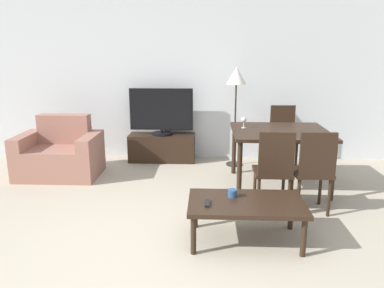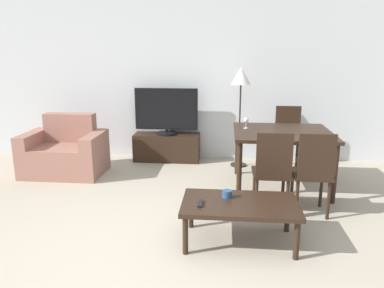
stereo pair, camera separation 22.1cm
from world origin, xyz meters
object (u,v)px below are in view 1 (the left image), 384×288
object	(u,v)px
coffee_table	(246,206)
dining_chair_near_right	(314,168)
dining_chair_near	(274,168)
dining_chair_far	(283,133)
floor_lamp	(236,83)
wine_glass_left	(244,120)
tv_stand	(162,148)
dining_table	(280,136)
remote_primary	(207,203)
cup_white_near	(232,193)
armchair	(60,155)
tv	(161,112)

from	to	relation	value
coffee_table	dining_chair_near_right	size ratio (longest dim) A/B	1.14
dining_chair_near	dining_chair_far	world-z (taller)	same
floor_lamp	wine_glass_left	size ratio (longest dim) A/B	10.24
dining_chair_near	dining_chair_far	size ratio (longest dim) A/B	1.00
dining_chair_near	floor_lamp	bearing A→B (deg)	99.79
coffee_table	floor_lamp	world-z (taller)	floor_lamp
tv_stand	floor_lamp	xyz separation A→B (m)	(1.14, -0.19, 1.05)
dining_chair_near_right	wine_glass_left	xyz separation A→B (m)	(-0.67, 0.97, 0.33)
dining_table	remote_primary	world-z (taller)	dining_table
dining_chair_near_right	cup_white_near	world-z (taller)	dining_chair_near_right
tv_stand	floor_lamp	world-z (taller)	floor_lamp
armchair	tv_stand	xyz separation A→B (m)	(1.35, 0.77, -0.08)
dining_chair_near	cup_white_near	size ratio (longest dim) A/B	10.32
tv_stand	coffee_table	distance (m)	2.79
wine_glass_left	dining_chair_far	bearing A→B (deg)	47.54
dining_chair_near_right	remote_primary	size ratio (longest dim) A/B	6.16
armchair	cup_white_near	size ratio (longest dim) A/B	12.25
coffee_table	dining_chair_near	xyz separation A→B (m)	(0.35, 0.65, 0.16)
coffee_table	wine_glass_left	distance (m)	1.70
dining_table	dining_chair_near	size ratio (longest dim) A/B	1.31
remote_primary	cup_white_near	world-z (taller)	cup_white_near
armchair	dining_chair_far	size ratio (longest dim) A/B	1.19
dining_chair_near_right	floor_lamp	distance (m)	2.02
coffee_table	dining_table	xyz separation A→B (m)	(0.57, 1.50, 0.31)
dining_table	tv_stand	bearing A→B (deg)	147.12
floor_lamp	remote_primary	size ratio (longest dim) A/B	9.97
armchair	tv	size ratio (longest dim) A/B	1.11
floor_lamp	cup_white_near	size ratio (longest dim) A/B	16.70
armchair	dining_table	distance (m)	3.04
wine_glass_left	tv	bearing A→B (deg)	141.77
tv	floor_lamp	size ratio (longest dim) A/B	0.66
tv_stand	dining_chair_near	xyz separation A→B (m)	(1.44, -1.92, 0.30)
dining_chair_near	remote_primary	distance (m)	1.03
dining_table	wine_glass_left	bearing A→B (deg)	164.99
armchair	cup_white_near	world-z (taller)	armchair
floor_lamp	coffee_table	bearing A→B (deg)	-91.36
dining_table	dining_chair_far	bearing A→B (deg)	76.00
tv_stand	dining_chair_near_right	size ratio (longest dim) A/B	1.13
dining_chair_far	floor_lamp	bearing A→B (deg)	177.55
dining_chair_near	dining_chair_far	bearing A→B (deg)	76.00
floor_lamp	cup_white_near	distance (m)	2.43
dining_table	cup_white_near	world-z (taller)	dining_table
tv	dining_chair_near_right	distance (m)	2.69
dining_chair_far	floor_lamp	distance (m)	1.04
tv_stand	floor_lamp	bearing A→B (deg)	-9.36
dining_table	cup_white_near	size ratio (longest dim) A/B	13.50
dining_table	wine_glass_left	size ratio (longest dim) A/B	8.28
tv_stand	dining_chair_near	world-z (taller)	dining_chair_near
tv	remote_primary	bearing A→B (deg)	-74.61
coffee_table	dining_table	distance (m)	1.63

